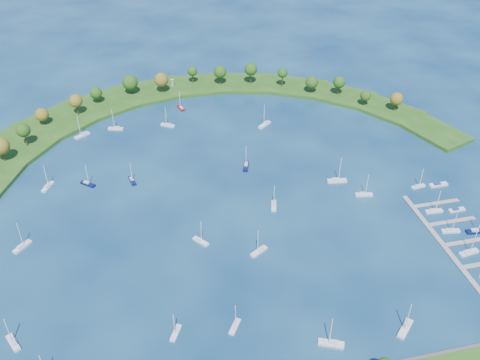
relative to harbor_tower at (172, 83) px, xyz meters
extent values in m
plane|color=#082748|center=(13.25, -118.66, -4.25)|extent=(700.00, 700.00, 0.00)
cube|color=#204B14|center=(-90.77, -54.08, -3.25)|extent=(54.07, 56.09, 2.00)
cube|color=#204B14|center=(-69.95, -31.40, -3.25)|extent=(55.20, 54.07, 2.00)
cube|color=#204B14|center=(-44.31, -14.34, -3.25)|extent=(53.65, 48.47, 2.00)
cube|color=#204B14|center=(-15.34, -3.90, -3.25)|extent=(49.62, 39.75, 2.00)
cube|color=#204B14|center=(15.29, -0.68, -3.25)|extent=(44.32, 29.96, 2.00)
cube|color=#204B14|center=(45.79, -4.87, -3.25)|extent=(49.49, 38.05, 2.00)
cube|color=#204B14|center=(74.42, -16.22, -3.25)|extent=(51.13, 44.12, 2.00)
cube|color=#204B14|center=(99.51, -34.08, -3.25)|extent=(49.19, 47.96, 2.00)
cube|color=#204B14|center=(119.60, -57.42, -3.25)|extent=(43.90, 49.49, 2.00)
cube|color=#204B14|center=(133.54, -84.88, -3.25)|extent=(35.67, 48.74, 2.00)
cylinder|color=#382314|center=(-93.41, -68.06, 1.26)|extent=(0.56, 0.56, 7.02)
sphere|color=brown|center=(-93.41, -68.06, 6.54)|extent=(8.81, 8.81, 8.81)
cylinder|color=#382314|center=(-83.84, -55.26, 1.70)|extent=(0.56, 0.56, 7.89)
sphere|color=#154110|center=(-83.84, -55.26, 7.10)|extent=(7.28, 7.28, 7.28)
cylinder|color=#382314|center=(-76.69, -34.00, 0.24)|extent=(0.56, 0.56, 4.97)
sphere|color=brown|center=(-76.69, -34.00, 4.21)|extent=(7.45, 7.45, 7.45)
cylinder|color=#382314|center=(-58.18, -26.23, 1.46)|extent=(0.56, 0.56, 7.41)
sphere|color=brown|center=(-58.18, -26.23, 6.71)|extent=(7.70, 7.70, 7.70)
cylinder|color=#382314|center=(-47.11, -13.60, 0.34)|extent=(0.56, 0.56, 5.17)
sphere|color=#154110|center=(-47.11, -13.60, 4.37)|extent=(7.23, 7.23, 7.23)
cylinder|color=#382314|center=(-26.38, -5.98, 0.69)|extent=(0.56, 0.56, 5.86)
sphere|color=#154110|center=(-26.38, -5.98, 5.53)|extent=(9.55, 9.55, 9.55)
cylinder|color=#382314|center=(-7.35, -8.25, 1.23)|extent=(0.56, 0.56, 6.96)
sphere|color=brown|center=(-7.35, -8.25, 6.45)|extent=(8.69, 8.69, 8.69)
cylinder|color=#382314|center=(13.38, 0.78, 1.27)|extent=(0.56, 0.56, 7.02)
sphere|color=#154110|center=(13.38, 0.78, 6.03)|extent=(6.29, 6.29, 6.29)
cylinder|color=#382314|center=(30.21, -5.06, 1.33)|extent=(0.56, 0.56, 7.16)
sphere|color=#154110|center=(30.21, -5.06, 6.54)|extent=(8.15, 8.15, 8.15)
cylinder|color=#382314|center=(49.40, -8.80, 2.07)|extent=(0.56, 0.56, 8.63)
sphere|color=#154110|center=(49.40, -8.80, 8.02)|extent=(8.17, 8.17, 8.17)
cylinder|color=#382314|center=(67.75, -17.57, 2.00)|extent=(0.56, 0.56, 8.49)
sphere|color=#154110|center=(67.75, -17.57, 7.49)|extent=(6.22, 6.22, 6.22)
cylinder|color=#382314|center=(83.16, -29.39, 0.47)|extent=(0.56, 0.56, 5.44)
sphere|color=#154110|center=(83.16, -29.39, 4.77)|extent=(7.89, 7.89, 7.89)
cylinder|color=#382314|center=(98.44, -35.92, 1.27)|extent=(0.56, 0.56, 7.04)
sphere|color=#154110|center=(98.44, -35.92, 6.28)|extent=(7.47, 7.47, 7.47)
cylinder|color=#382314|center=(108.62, -52.69, 0.27)|extent=(0.56, 0.56, 5.02)
sphere|color=#154110|center=(108.62, -52.69, 4.05)|extent=(6.35, 6.35, 6.35)
cylinder|color=#382314|center=(123.24, -62.98, 0.91)|extent=(0.56, 0.56, 6.32)
sphere|color=brown|center=(123.24, -62.98, 5.60)|extent=(7.64, 7.64, 7.64)
cylinder|color=gray|center=(0.00, 0.00, -0.20)|extent=(2.20, 2.20, 4.08)
cylinder|color=gray|center=(0.00, 0.00, 1.99)|extent=(2.60, 2.60, 0.30)
cube|color=gray|center=(91.25, -179.66, -3.90)|extent=(2.20, 82.00, 0.40)
cube|color=gray|center=(103.35, -173.06, -3.90)|extent=(22.00, 2.00, 0.40)
cube|color=gray|center=(103.35, -159.86, -3.90)|extent=(22.00, 2.00, 0.40)
cylinder|color=#382314|center=(114.25, -159.86, -3.65)|extent=(0.36, 0.36, 1.60)
cube|color=gray|center=(103.35, -146.66, -3.90)|extent=(22.00, 2.00, 0.40)
cylinder|color=#382314|center=(114.25, -146.66, -3.65)|extent=(0.36, 0.36, 1.60)
cube|color=silver|center=(-56.05, -48.46, -3.71)|extent=(8.69, 7.11, 1.06)
cube|color=silver|center=(-55.32, -47.95, -2.81)|extent=(3.54, 3.20, 0.74)
cylinder|color=silver|center=(-56.63, -48.86, 2.80)|extent=(0.32, 0.32, 11.97)
cube|color=silver|center=(28.11, -208.66, -3.72)|extent=(9.06, 5.74, 1.06)
cube|color=silver|center=(28.92, -209.01, -2.82)|extent=(3.51, 2.80, 0.74)
cylinder|color=silver|center=(27.46, -208.38, 2.76)|extent=(0.32, 0.32, 11.89)
cube|color=maroon|center=(1.36, -28.66, -3.79)|extent=(4.07, 7.95, 0.92)
cube|color=silver|center=(1.56, -29.40, -3.01)|extent=(2.15, 2.98, 0.64)
cylinder|color=silver|center=(1.20, -28.07, 1.84)|extent=(0.32, 0.32, 10.33)
cube|color=silver|center=(29.81, -131.96, -3.79)|extent=(4.11, 7.96, 0.92)
cube|color=silver|center=(29.60, -132.70, -3.00)|extent=(2.16, 2.99, 0.64)
cylinder|color=silver|center=(29.97, -131.37, 1.85)|extent=(0.32, 0.32, 10.35)
cube|color=silver|center=(-77.03, -184.20, -3.76)|extent=(5.70, 8.21, 0.97)
cube|color=silver|center=(-76.66, -184.92, -2.94)|extent=(2.70, 3.24, 0.68)
cylinder|color=silver|center=(-77.32, -183.63, 2.17)|extent=(0.32, 0.32, 10.89)
cube|color=silver|center=(64.99, -120.19, -3.68)|extent=(9.69, 3.95, 1.13)
cube|color=silver|center=(64.06, -120.05, -2.72)|extent=(3.52, 2.30, 0.79)
cylinder|color=silver|center=(65.73, -120.29, 3.23)|extent=(0.32, 0.32, 12.70)
cube|color=silver|center=(-2.16, -194.42, -3.81)|extent=(5.67, 7.11, 0.86)
cube|color=silver|center=(-2.56, -195.02, -3.08)|extent=(2.57, 2.88, 0.60)
cylinder|color=silver|center=(-1.84, -193.94, 1.48)|extent=(0.32, 0.32, 9.72)
cube|color=silver|center=(15.59, -159.56, -3.76)|extent=(8.17, 6.12, 0.98)
cube|color=silver|center=(16.29, -159.15, -2.93)|extent=(3.27, 2.83, 0.68)
cylinder|color=silver|center=(15.03, -159.90, 2.23)|extent=(0.32, 0.32, 11.00)
cube|color=#0A0F41|center=(-31.76, -97.81, -3.79)|extent=(3.65, 7.91, 0.92)
cube|color=silver|center=(-31.92, -97.06, -3.01)|extent=(2.01, 2.92, 0.64)
cylinder|color=silver|center=(-31.64, -98.41, 1.83)|extent=(0.32, 0.32, 10.31)
cube|color=silver|center=(55.52, -208.66, -3.68)|extent=(8.64, 8.28, 1.12)
cube|color=silver|center=(56.21, -208.03, -2.73)|extent=(3.65, 3.57, 0.79)
cylinder|color=silver|center=(54.97, -209.17, 3.19)|extent=(0.32, 0.32, 12.63)
cube|color=#0A0F41|center=(-52.65, -95.76, -3.77)|extent=(7.43, 6.94, 0.95)
cube|color=silver|center=(-53.25, -95.23, -2.96)|extent=(3.12, 3.01, 0.67)
cylinder|color=silver|center=(-52.17, -96.18, 2.07)|extent=(0.32, 0.32, 10.73)
cube|color=silver|center=(-6.55, -148.19, -3.78)|extent=(6.45, 7.39, 0.92)
cube|color=silver|center=(-7.03, -147.58, -3.00)|extent=(2.85, 3.05, 0.65)
cylinder|color=silver|center=(-6.17, -148.68, 1.88)|extent=(0.32, 0.32, 10.40)
cube|color=#0A0F41|center=(24.95, -98.11, -3.73)|extent=(5.11, 8.96, 1.04)
cube|color=silver|center=(25.23, -97.29, -2.85)|extent=(2.59, 3.41, 0.73)
cylinder|color=silver|center=(24.72, -98.76, 2.62)|extent=(0.32, 0.32, 11.67)
cube|color=silver|center=(-8.75, -47.63, -3.76)|extent=(8.13, 6.29, 0.98)
cube|color=silver|center=(-8.06, -48.07, -2.92)|extent=(3.27, 2.88, 0.69)
cylinder|color=silver|center=(-9.31, -47.28, 2.25)|extent=(0.32, 0.32, 11.03)
cube|color=silver|center=(-37.72, -44.94, -3.74)|extent=(8.71, 4.65, 1.01)
cube|color=silver|center=(-36.92, -45.18, -2.89)|extent=(3.28, 2.42, 0.70)
cylinder|color=silver|center=(-38.37, -44.75, 2.42)|extent=(0.32, 0.32, 11.32)
cube|color=silver|center=(-78.88, -134.91, -3.73)|extent=(7.52, 7.91, 1.02)
cube|color=silver|center=(-79.46, -135.54, -2.86)|extent=(3.25, 3.33, 0.72)
cylinder|color=silver|center=(-78.42, -134.40, 2.54)|extent=(0.32, 0.32, 11.52)
cube|color=silver|center=(-71.35, -93.73, -3.74)|extent=(5.85, 8.57, 1.01)
cube|color=silver|center=(-71.72, -94.49, -2.88)|extent=(2.79, 3.37, 0.71)
cylinder|color=silver|center=(-71.05, -93.13, 2.44)|extent=(0.32, 0.32, 11.34)
cube|color=silver|center=(45.07, -59.48, -3.70)|extent=(8.70, 7.82, 1.10)
cube|color=silver|center=(45.77, -58.90, -2.76)|extent=(3.62, 3.43, 0.77)
cylinder|color=silver|center=(44.50, -59.95, 3.04)|extent=(0.32, 0.32, 12.37)
cube|color=silver|center=(73.25, -133.34, -3.76)|extent=(8.32, 3.69, 0.97)
cube|color=silver|center=(72.46, -133.19, -2.94)|extent=(3.06, 2.07, 0.68)
cylinder|color=silver|center=(73.89, -133.46, 2.15)|extent=(0.32, 0.32, 10.86)
cube|color=silver|center=(-22.68, -192.53, -3.82)|extent=(5.07, 7.29, 0.86)
cube|color=silver|center=(-22.35, -191.90, -3.08)|extent=(2.40, 2.87, 0.60)
cylinder|color=silver|center=(-22.94, -193.04, 1.45)|extent=(0.32, 0.32, 9.68)
cube|color=silver|center=(98.85, -179.39, -3.73)|extent=(8.84, 3.51, 1.03)
cube|color=silver|center=(98.00, -179.51, -2.85)|extent=(3.20, 2.06, 0.72)
cylinder|color=silver|center=(99.54, -179.30, 2.59)|extent=(0.32, 0.32, 11.60)
cube|color=silver|center=(98.85, -165.64, -3.77)|extent=(8.14, 3.43, 0.95)
cube|color=silver|center=(98.08, -165.52, -2.97)|extent=(2.97, 1.97, 0.66)
cylinder|color=silver|center=(99.48, -165.74, 2.03)|extent=(0.32, 0.32, 10.65)
cube|color=#0A0F41|center=(109.35, -168.41, -3.71)|extent=(9.09, 3.54, 1.06)
cube|color=silver|center=(108.48, -168.30, -2.81)|extent=(3.29, 2.10, 0.74)
cube|color=silver|center=(98.85, -151.85, -3.77)|extent=(8.06, 2.73, 0.95)
cube|color=silver|center=(98.06, -151.80, -2.96)|extent=(2.87, 1.73, 0.67)
cylinder|color=silver|center=(99.49, -151.89, 2.06)|extent=(0.32, 0.32, 10.71)
cube|color=silver|center=(109.35, -153.31, -3.78)|extent=(7.79, 2.38, 0.93)
cube|color=navy|center=(108.58, -153.33, -2.99)|extent=(2.75, 1.59, 0.65)
cube|color=silver|center=(101.25, -133.13, -3.82)|extent=(7.27, 2.88, 0.85)
cube|color=silver|center=(100.55, -133.23, -3.10)|extent=(2.64, 1.70, 0.59)
cylinder|color=silver|center=(101.82, -133.06, 1.38)|extent=(0.32, 0.32, 9.55)
cube|color=silver|center=(111.25, -134.08, -3.70)|extent=(9.07, 2.54, 1.09)
cube|color=navy|center=(110.35, -134.08, -2.78)|extent=(3.17, 1.78, 0.76)
camera|label=1|loc=(-27.31, -311.91, 145.41)|focal=39.52mm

